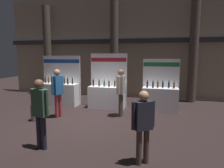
# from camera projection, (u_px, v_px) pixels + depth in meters

# --- Properties ---
(ground_plane) EXTENTS (26.58, 26.58, 0.00)m
(ground_plane) POSITION_uv_depth(u_px,v_px,m) (88.00, 121.00, 7.26)
(ground_plane) COLOR black
(hall_colonnade) EXTENTS (13.29, 1.03, 5.70)m
(hall_colonnade) POSITION_uv_depth(u_px,v_px,m) (116.00, 47.00, 11.40)
(hall_colonnade) COLOR gray
(hall_colonnade) RESTS_ON ground_plane
(exhibitor_booth_0) EXTENTS (1.93, 0.66, 2.34)m
(exhibitor_booth_0) POSITION_uv_depth(u_px,v_px,m) (59.00, 92.00, 9.55)
(exhibitor_booth_0) COLOR white
(exhibitor_booth_0) RESTS_ON ground_plane
(exhibitor_booth_1) EXTENTS (1.70, 0.66, 2.45)m
(exhibitor_booth_1) POSITION_uv_depth(u_px,v_px,m) (107.00, 95.00, 9.04)
(exhibitor_booth_1) COLOR white
(exhibitor_booth_1) RESTS_ON ground_plane
(exhibitor_booth_2) EXTENTS (1.53, 0.66, 2.21)m
(exhibitor_booth_2) POSITION_uv_depth(u_px,v_px,m) (160.00, 97.00, 8.45)
(exhibitor_booth_2) COLOR white
(exhibitor_booth_2) RESTS_ON ground_plane
(trash_bin) EXTENTS (0.35, 0.35, 0.59)m
(trash_bin) POSITION_uv_depth(u_px,v_px,m) (36.00, 112.00, 7.30)
(trash_bin) COLOR slate
(trash_bin) RESTS_ON ground_plane
(visitor_1) EXTENTS (0.53, 0.27, 1.79)m
(visitor_1) POSITION_uv_depth(u_px,v_px,m) (40.00, 108.00, 4.97)
(visitor_1) COLOR #23232D
(visitor_1) RESTS_ON ground_plane
(visitor_2) EXTENTS (0.47, 0.39, 1.63)m
(visitor_2) POSITION_uv_depth(u_px,v_px,m) (143.00, 122.00, 4.28)
(visitor_2) COLOR #47382D
(visitor_2) RESTS_ON ground_plane
(visitor_4) EXTENTS (0.28, 0.57, 1.84)m
(visitor_4) POSITION_uv_depth(u_px,v_px,m) (121.00, 88.00, 7.71)
(visitor_4) COLOR #47382D
(visitor_4) RESTS_ON ground_plane
(visitor_5) EXTENTS (0.37, 0.52, 1.85)m
(visitor_5) POSITION_uv_depth(u_px,v_px,m) (58.00, 88.00, 7.57)
(visitor_5) COLOR maroon
(visitor_5) RESTS_ON ground_plane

